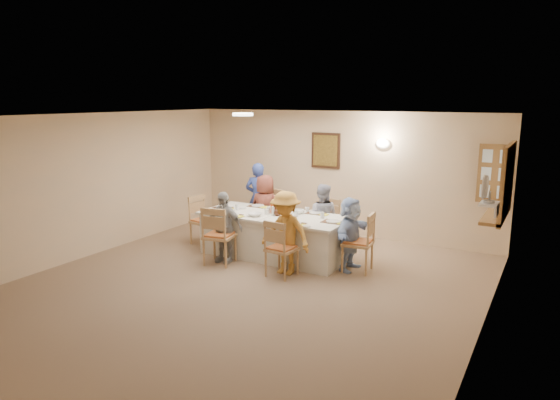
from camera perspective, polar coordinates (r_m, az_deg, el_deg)
The scene contains 49 objects.
ground at distance 7.52m, azimuth -3.99°, elevation -9.91°, with size 7.00×7.00×0.00m, color #7E6850.
room_walls at distance 7.10m, azimuth -4.16°, elevation 1.53°, with size 7.00×7.00×7.00m.
wall_picture at distance 10.24m, azimuth 5.23°, elevation 5.66°, with size 0.62×0.05×0.72m.
wall_sconce at distance 9.76m, azimuth 11.67°, elevation 6.36°, with size 0.26×0.09×0.18m, color white.
ceiling_light at distance 8.80m, azimuth -4.28°, elevation 9.73°, with size 0.36×0.36×0.05m, color white.
serving_hatch at distance 8.34m, azimuth 24.53°, elevation 1.91°, with size 0.06×1.50×1.15m, color brown.
hatch_sill at distance 8.45m, azimuth 23.42°, elevation -1.52°, with size 0.30×1.50×0.05m, color brown.
shutter_door at distance 9.11m, azimuth 23.35°, elevation 2.75°, with size 0.55×0.04×1.00m, color brown.
fan_shelf at distance 7.04m, azimuth 22.78°, elevation -0.40°, with size 0.22×0.36×0.03m, color white.
desk_fan at distance 7.02m, azimuth 22.63°, elevation 0.82°, with size 0.30×0.30×0.28m, color #A5A5A8, non-canonical shape.
dining_table at distance 8.79m, azimuth -0.65°, elevation -4.06°, with size 2.61×1.10×0.76m, color white.
chair_back_left at distance 9.72m, azimuth -1.34°, elevation -1.77°, with size 0.48×0.48×1.01m, color tan, non-canonical shape.
chair_back_right at distance 9.19m, azimuth 5.10°, elevation -2.84°, with size 0.45×0.45×0.94m, color tan, non-canonical shape.
chair_front_left at distance 8.43m, azimuth -6.93°, elevation -3.96°, with size 0.48×0.48×1.01m, color tan, non-canonical shape.
chair_front_right at distance 7.82m, azimuth 0.21°, elevation -5.47°, with size 0.44×0.44×0.92m, color tan, non-canonical shape.
chair_left_end at distance 9.62m, azimuth -8.67°, elevation -2.31°, with size 0.44×0.44×0.93m, color tan, non-canonical shape.
chair_right_end at distance 8.12m, azimuth 8.88°, elevation -4.73°, with size 0.47×0.47×0.98m, color tan, non-canonical shape.
diner_back_left at distance 9.59m, azimuth -1.71°, elevation -1.01°, with size 0.67×0.45×1.32m, color brown.
diner_back_right at distance 9.05m, azimuth 4.81°, elevation -2.05°, with size 0.69×0.58×1.25m, color #A3A7C0.
diner_front_left at distance 8.50m, azimuth -6.47°, elevation -3.09°, with size 0.73×0.35×1.22m, color #A0A0A0.
diner_front_right at distance 7.86m, azimuth 0.64°, elevation -3.79°, with size 0.90×0.56×1.33m, color gold.
diner_right_end at distance 8.14m, azimuth 8.05°, elevation -3.84°, with size 0.43×1.14×1.21m, color #ACC8F7.
caregiver at distance 10.19m, azimuth -2.51°, elevation 0.18°, with size 0.61×0.48×1.47m, color #374EAB.
placemat_fl at distance 8.67m, azimuth -5.49°, elevation -1.73°, with size 0.34×0.25×0.01m, color #472B19.
plate_fl at distance 8.66m, azimuth -5.49°, elevation -1.66°, with size 0.24×0.24×0.01m, color white.
napkin_fl at distance 8.52m, azimuth -4.69°, elevation -1.89°, with size 0.14×0.14×0.01m, color yellow.
placemat_fr at distance 8.06m, azimuth 1.54°, elevation -2.70°, with size 0.37×0.28×0.01m, color #472B19.
plate_fr at distance 8.05m, azimuth 1.54°, elevation -2.64°, with size 0.25×0.25×0.02m, color white.
napkin_fr at distance 7.93m, azimuth 2.52°, elevation -2.89°, with size 0.14×0.14×0.01m, color yellow.
placemat_bl at distance 9.35m, azimuth -2.54°, elevation -0.70°, with size 0.36×0.26×0.01m, color #472B19.
plate_bl at distance 9.35m, azimuth -2.54°, elevation -0.64°, with size 0.24×0.24×0.01m, color white.
napkin_bl at distance 9.21m, azimuth -1.76°, elevation -0.83°, with size 0.14×0.14×0.01m, color yellow.
placemat_br at distance 8.79m, azimuth 4.11°, elevation -1.52°, with size 0.33×0.25×0.01m, color #472B19.
plate_br at distance 8.78m, azimuth 4.11°, elevation -1.45°, with size 0.23×0.23×0.01m, color white.
napkin_br at distance 8.67m, azimuth 5.04°, elevation -1.67°, with size 0.14×0.14×0.01m, color yellow.
placemat_le at distance 9.28m, azimuth -6.54°, elevation -0.85°, with size 0.34×0.25×0.01m, color #472B19.
plate_le at distance 9.28m, azimuth -6.54°, elevation -0.79°, with size 0.24×0.24×0.02m, color white.
napkin_le at distance 9.14m, azimuth -5.81°, elevation -0.99°, with size 0.13×0.13×0.01m, color yellow.
placemat_re at distance 8.21m, azimuth 6.13°, elevation -2.50°, with size 0.37×0.27×0.01m, color #472B19.
plate_re at distance 8.20m, azimuth 6.13°, elevation -2.43°, with size 0.25×0.25×0.02m, color white.
napkin_re at distance 8.09m, azimuth 7.16°, elevation -2.68°, with size 0.14×0.14×0.01m, color yellow.
teacup_a at distance 8.85m, azimuth -6.33°, elevation -1.19°, with size 0.12×0.12×0.09m, color white.
teacup_b at distance 8.92m, azimuth 3.12°, elevation -1.07°, with size 0.09×0.09×0.08m, color white.
bowl_a at distance 8.56m, azimuth -2.91°, elevation -1.67°, with size 0.27×0.27×0.06m, color white.
bowl_b at distance 8.76m, azimuth 2.12°, elevation -1.33°, with size 0.24×0.24×0.07m, color white.
condiment_ketchup at distance 8.74m, azimuth -0.81°, elevation -0.73°, with size 0.11×0.11×0.25m, color #A7370E.
condiment_brown at distance 8.72m, azimuth -0.23°, elevation -1.01°, with size 0.10×0.10×0.18m, color #3C1D10.
condiment_malt at distance 8.58m, azimuth -0.29°, elevation -1.28°, with size 0.14×0.14×0.16m, color #3C1D10.
drinking_glass at distance 8.80m, azimuth -1.34°, elevation -1.12°, with size 0.06×0.06×0.10m, color silver.
Camera 1 is at (3.88, -5.82, 2.76)m, focal length 32.00 mm.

